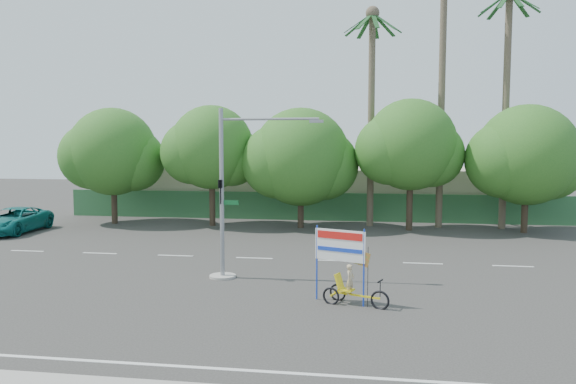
# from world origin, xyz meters

# --- Properties ---
(ground) EXTENTS (120.00, 120.00, 0.00)m
(ground) POSITION_xyz_m (0.00, 0.00, 0.00)
(ground) COLOR #33302D
(ground) RESTS_ON ground
(fence) EXTENTS (38.00, 0.08, 2.00)m
(fence) POSITION_xyz_m (0.00, 21.50, 1.00)
(fence) COLOR #336B3D
(fence) RESTS_ON ground
(building_left) EXTENTS (12.00, 8.00, 4.00)m
(building_left) POSITION_xyz_m (-10.00, 26.00, 2.00)
(building_left) COLOR #BDB396
(building_left) RESTS_ON ground
(building_right) EXTENTS (14.00, 8.00, 3.60)m
(building_right) POSITION_xyz_m (8.00, 26.00, 1.80)
(building_right) COLOR #BDB396
(building_right) RESTS_ON ground
(tree_far_left) EXTENTS (7.14, 6.00, 7.96)m
(tree_far_left) POSITION_xyz_m (-14.05, 18.00, 4.76)
(tree_far_left) COLOR #473828
(tree_far_left) RESTS_ON ground
(tree_left) EXTENTS (6.66, 5.60, 8.07)m
(tree_left) POSITION_xyz_m (-7.05, 18.00, 5.06)
(tree_left) COLOR #473828
(tree_left) RESTS_ON ground
(tree_center) EXTENTS (7.62, 6.40, 7.85)m
(tree_center) POSITION_xyz_m (-1.05, 18.00, 4.47)
(tree_center) COLOR #473828
(tree_center) RESTS_ON ground
(tree_right) EXTENTS (6.90, 5.80, 8.36)m
(tree_right) POSITION_xyz_m (5.95, 18.00, 5.24)
(tree_right) COLOR #473828
(tree_right) RESTS_ON ground
(tree_far_right) EXTENTS (7.38, 6.20, 7.94)m
(tree_far_right) POSITION_xyz_m (12.95, 18.00, 4.64)
(tree_far_right) COLOR #473828
(tree_far_right) RESTS_ON ground
(palm_tall) EXTENTS (3.73, 3.79, 17.45)m
(palm_tall) POSITION_xyz_m (8.00, 19.50, 10.46)
(palm_tall) COLOR #70604C
(palm_tall) RESTS_ON ground
(palm_mid) EXTENTS (3.73, 3.79, 15.45)m
(palm_mid) POSITION_xyz_m (12.00, 19.50, 9.40)
(palm_mid) COLOR #70604C
(palm_mid) RESTS_ON ground
(palm_short) EXTENTS (3.73, 3.79, 14.45)m
(palm_short) POSITION_xyz_m (3.50, 19.50, 8.86)
(palm_short) COLOR #70604C
(palm_short) RESTS_ON ground
(traffic_signal) EXTENTS (4.72, 1.10, 7.00)m
(traffic_signal) POSITION_xyz_m (-2.20, 3.98, 2.92)
(traffic_signal) COLOR gray
(traffic_signal) RESTS_ON ground
(trike_billboard) EXTENTS (2.62, 1.23, 2.73)m
(trike_billboard) POSITION_xyz_m (2.78, 0.93, 1.10)
(trike_billboard) COLOR black
(trike_billboard) RESTS_ON ground
(pickup_truck) EXTENTS (2.79, 5.67, 1.55)m
(pickup_truck) POSITION_xyz_m (-18.37, 13.30, 0.77)
(pickup_truck) COLOR #10716C
(pickup_truck) RESTS_ON ground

